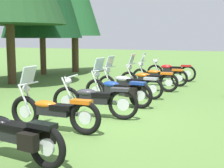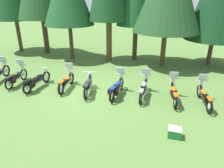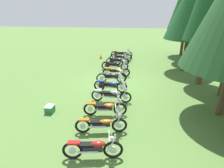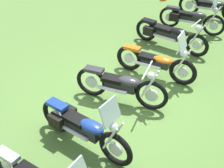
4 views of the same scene
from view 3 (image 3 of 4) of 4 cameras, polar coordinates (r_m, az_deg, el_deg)
The scene contains 15 objects.
ground_plane at distance 13.74m, azimuth 0.30°, elevation 0.34°, with size 80.00×80.00×0.00m, color #547A38.
motorcycle_0 at distance 20.65m, azimuth 2.86°, elevation 9.17°, with size 0.68×2.36×1.37m.
motorcycle_1 at distance 19.21m, azimuth 2.75°, elevation 8.21°, with size 0.72×2.29×1.39m.
motorcycle_2 at distance 17.85m, azimuth 1.61°, elevation 7.12°, with size 0.74×2.20×1.37m.
motorcycle_3 at distance 16.47m, azimuth 0.70°, elevation 5.76°, with size 0.69×2.40×1.00m.
motorcycle_4 at distance 14.85m, azimuth 1.39°, elevation 3.89°, with size 0.62×2.19×1.37m.
motorcycle_5 at distance 13.57m, azimuth -0.09°, elevation 2.19°, with size 0.78×2.19×1.03m.
motorcycle_6 at distance 12.11m, azimuth -0.60°, elevation -0.34°, with size 0.66×2.23×1.38m.
motorcycle_7 at distance 10.83m, azimuth -0.05°, elevation -3.21°, with size 0.66×2.36×1.35m.
motorcycle_8 at distance 9.53m, azimuth -1.93°, elevation -7.08°, with size 0.75×2.21×1.36m.
motorcycle_9 at distance 8.33m, azimuth -3.10°, elevation -11.96°, with size 0.71×2.27×1.35m.
motorcycle_10 at distance 7.11m, azimuth -5.75°, elevation -18.78°, with size 0.63×2.19×1.02m.
pine_tree_2 at distance 16.86m, azimuth 23.22°, elevation 21.25°, with size 3.85×3.85×7.92m.
picnic_cooler at distance 10.44m, azimuth -18.38°, elevation -7.22°, with size 0.49×0.41×0.37m.
traffic_cone at distance 20.34m, azimuth -3.42°, elevation 8.31°, with size 0.32×0.32×0.48m, color #EA590F.
Camera 3 is at (12.66, 1.45, 5.13)m, focal length 30.07 mm.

